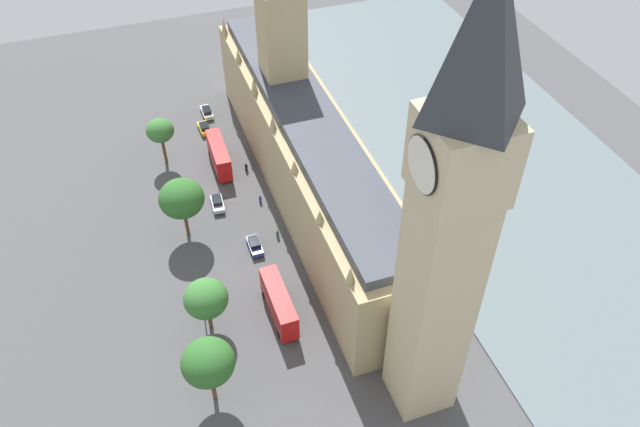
{
  "coord_description": "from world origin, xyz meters",
  "views": [
    {
      "loc": [
        23.23,
        77.54,
        71.66
      ],
      "look_at": [
        1.0,
        14.18,
        8.9
      ],
      "focal_mm": 35.71,
      "sensor_mm": 36.0,
      "label": 1
    }
  ],
  "objects": [
    {
      "name": "car_blue_trailing",
      "position": [
        10.08,
        9.49,
        0.89
      ],
      "size": [
        1.93,
        4.32,
        1.74
      ],
      "rotation": [
        0.0,
        0.0,
        0.0
      ],
      "color": "navy",
      "rests_on": "ground"
    },
    {
      "name": "pedestrian_leading",
      "position": [
        6.49,
        -9.7,
        0.75
      ],
      "size": [
        0.68,
        0.69,
        1.66
      ],
      "rotation": [
        0.0,
        0.0,
        2.37
      ],
      "color": "black",
      "rests_on": "ground"
    },
    {
      "name": "plane_tree_slot_12",
      "position": [
        21.56,
        32.87,
        7.66
      ],
      "size": [
        6.46,
        6.46,
        10.44
      ],
      "color": "brown",
      "rests_on": "ground"
    },
    {
      "name": "plane_tree_slot_10",
      "position": [
        19.25,
        2.78,
        7.57
      ],
      "size": [
        6.95,
        6.95,
        10.55
      ],
      "color": "brown",
      "rests_on": "ground"
    },
    {
      "name": "plane_tree_slot_11",
      "position": [
        19.53,
        -16.78,
        6.96
      ],
      "size": [
        4.84,
        4.84,
        9.09
      ],
      "color": "brown",
      "rests_on": "ground"
    },
    {
      "name": "car_yellow_cab_near_tower",
      "position": [
        11.06,
        -23.78,
        0.89
      ],
      "size": [
        2.09,
        4.2,
        1.74
      ],
      "rotation": [
        0.0,
        0.0,
        3.18
      ],
      "color": "gold",
      "rests_on": "ground"
    },
    {
      "name": "double_decker_bus_far_end",
      "position": [
        10.15,
        23.06,
        2.63
      ],
      "size": [
        2.76,
        10.53,
        4.75
      ],
      "rotation": [
        0.0,
        0.0,
        0.01
      ],
      "color": "red",
      "rests_on": "ground"
    },
    {
      "name": "pedestrian_opposite_hall",
      "position": [
        6.4,
        -0.74,
        0.7
      ],
      "size": [
        0.55,
        0.64,
        1.56
      ],
      "rotation": [
        0.0,
        0.0,
        0.33
      ],
      "color": "navy",
      "rests_on": "ground"
    },
    {
      "name": "ground_plane",
      "position": [
        0.0,
        0.0,
        0.0
      ],
      "size": [
        147.0,
        147.0,
        0.0
      ],
      "primitive_type": "plane",
      "color": "#4C4C4F"
    },
    {
      "name": "pedestrian_by_river_gate",
      "position": [
        5.99,
        8.12,
        0.71
      ],
      "size": [
        0.45,
        0.55,
        1.58
      ],
      "rotation": [
        0.0,
        0.0,
        3.13
      ],
      "color": "#336B60",
      "rests_on": "ground"
    },
    {
      "name": "river_thames",
      "position": [
        -36.29,
        0.0,
        0.12
      ],
      "size": [
        44.42,
        132.3,
        0.25
      ],
      "primitive_type": "cube",
      "color": "slate",
      "rests_on": "ground"
    },
    {
      "name": "car_white_kerbside",
      "position": [
        9.51,
        -28.98,
        0.89
      ],
      "size": [
        1.95,
        4.55,
        1.74
      ],
      "rotation": [
        0.0,
        0.0,
        3.16
      ],
      "color": "silver",
      "rests_on": "ground"
    },
    {
      "name": "street_lamp_slot_13",
      "position": [
        20.12,
        19.06,
        4.79
      ],
      "size": [
        0.56,
        0.56,
        6.95
      ],
      "color": "black",
      "rests_on": "ground"
    },
    {
      "name": "plane_tree_midblock",
      "position": [
        19.71,
        21.93,
        6.09
      ],
      "size": [
        5.98,
        5.98,
        8.67
      ],
      "color": "brown",
      "rests_on": "ground"
    },
    {
      "name": "double_decker_bus_corner",
      "position": [
        10.61,
        -12.33,
        2.63
      ],
      "size": [
        2.8,
        10.54,
        4.75
      ],
      "rotation": [
        0.0,
        0.0,
        -0.02
      ],
      "color": "red",
      "rests_on": "ground"
    },
    {
      "name": "car_silver_under_trees",
      "position": [
        13.4,
        -1.97,
        0.89
      ],
      "size": [
        2.14,
        4.29,
        1.74
      ],
      "rotation": [
        0.0,
        0.0,
        -0.06
      ],
      "color": "#B7B7BC",
      "rests_on": "ground"
    },
    {
      "name": "clock_tower",
      "position": [
        -2.81,
        40.5,
        29.66
      ],
      "size": [
        7.73,
        7.73,
        57.33
      ],
      "color": "#CCBA8E",
      "rests_on": "ground"
    },
    {
      "name": "parliament_building",
      "position": [
        -1.99,
        -1.18,
        8.7
      ],
      "size": [
        12.26,
        71.87,
        30.87
      ],
      "color": "tan",
      "rests_on": "ground"
    }
  ]
}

